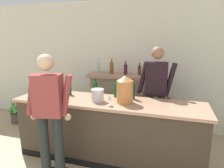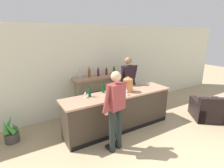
{
  "view_description": "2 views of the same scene",
  "coord_description": "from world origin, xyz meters",
  "px_view_note": "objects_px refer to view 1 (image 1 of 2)",
  "views": [
    {
      "loc": [
        0.86,
        -0.3,
        1.96
      ],
      "look_at": [
        -0.1,
        2.88,
        1.19
      ],
      "focal_mm": 32.0,
      "sensor_mm": 36.0,
      "label": 1
    },
    {
      "loc": [
        -2.43,
        -1.01,
        2.47
      ],
      "look_at": [
        -0.09,
        2.84,
        1.18
      ],
      "focal_mm": 28.0,
      "sensor_mm": 36.0,
      "label": 2
    }
  ],
  "objects_px": {
    "wine_bottle_cabernet_heavy": "(133,90)",
    "wine_bottle_port_short": "(116,89)",
    "wine_glass_back_row": "(64,88)",
    "fireplace_stone": "(124,101)",
    "wine_bottle_chardonnay_pale": "(69,88)",
    "wine_bottle_rose_blush": "(95,87)",
    "potted_plant_corner": "(17,112)",
    "person_bartender": "(156,94)",
    "copper_dispenser": "(125,89)",
    "wine_glass_front_right": "(109,97)",
    "person_customer": "(50,114)",
    "ice_bucket_steel": "(98,95)"
  },
  "relations": [
    {
      "from": "person_customer",
      "to": "copper_dispenser",
      "type": "xyz_separation_m",
      "value": [
        0.84,
        0.72,
        0.22
      ]
    },
    {
      "from": "person_bartender",
      "to": "wine_bottle_rose_blush",
      "type": "distance_m",
      "value": 1.05
    },
    {
      "from": "person_customer",
      "to": "wine_glass_back_row",
      "type": "xyz_separation_m",
      "value": [
        -0.3,
        0.89,
        0.12
      ]
    },
    {
      "from": "wine_bottle_rose_blush",
      "to": "wine_bottle_port_short",
      "type": "bearing_deg",
      "value": -3.23
    },
    {
      "from": "wine_bottle_chardonnay_pale",
      "to": "wine_glass_front_right",
      "type": "xyz_separation_m",
      "value": [
        0.84,
        -0.36,
        -0.0
      ]
    },
    {
      "from": "wine_glass_front_right",
      "to": "person_bartender",
      "type": "bearing_deg",
      "value": 51.37
    },
    {
      "from": "fireplace_stone",
      "to": "wine_glass_front_right",
      "type": "bearing_deg",
      "value": -86.1
    },
    {
      "from": "potted_plant_corner",
      "to": "copper_dispenser",
      "type": "xyz_separation_m",
      "value": [
        2.79,
        -0.79,
        0.96
      ]
    },
    {
      "from": "fireplace_stone",
      "to": "copper_dispenser",
      "type": "bearing_deg",
      "value": -76.68
    },
    {
      "from": "copper_dispenser",
      "to": "wine_bottle_port_short",
      "type": "relative_size",
      "value": 1.37
    },
    {
      "from": "ice_bucket_steel",
      "to": "wine_bottle_chardonnay_pale",
      "type": "bearing_deg",
      "value": 160.18
    },
    {
      "from": "fireplace_stone",
      "to": "person_bartender",
      "type": "distance_m",
      "value": 1.03
    },
    {
      "from": "potted_plant_corner",
      "to": "ice_bucket_steel",
      "type": "height_order",
      "value": "ice_bucket_steel"
    },
    {
      "from": "wine_bottle_chardonnay_pale",
      "to": "person_customer",
      "type": "bearing_deg",
      "value": -78.16
    },
    {
      "from": "copper_dispenser",
      "to": "ice_bucket_steel",
      "type": "height_order",
      "value": "copper_dispenser"
    },
    {
      "from": "potted_plant_corner",
      "to": "copper_dispenser",
      "type": "bearing_deg",
      "value": -15.88
    },
    {
      "from": "person_bartender",
      "to": "potted_plant_corner",
      "type": "bearing_deg",
      "value": 175.88
    },
    {
      "from": "potted_plant_corner",
      "to": "wine_glass_back_row",
      "type": "height_order",
      "value": "wine_glass_back_row"
    },
    {
      "from": "fireplace_stone",
      "to": "person_bartender",
      "type": "relative_size",
      "value": 0.85
    },
    {
      "from": "fireplace_stone",
      "to": "wine_bottle_chardonnay_pale",
      "type": "relative_size",
      "value": 5.65
    },
    {
      "from": "fireplace_stone",
      "to": "wine_bottle_chardonnay_pale",
      "type": "bearing_deg",
      "value": -125.65
    },
    {
      "from": "person_bartender",
      "to": "wine_bottle_rose_blush",
      "type": "height_order",
      "value": "person_bartender"
    },
    {
      "from": "person_bartender",
      "to": "wine_bottle_chardonnay_pale",
      "type": "distance_m",
      "value": 1.5
    },
    {
      "from": "wine_bottle_cabernet_heavy",
      "to": "wine_bottle_rose_blush",
      "type": "bearing_deg",
      "value": 176.15
    },
    {
      "from": "wine_bottle_port_short",
      "to": "fireplace_stone",
      "type": "bearing_deg",
      "value": 94.41
    },
    {
      "from": "person_bartender",
      "to": "wine_bottle_rose_blush",
      "type": "xyz_separation_m",
      "value": [
        -1.0,
        -0.28,
        0.11
      ]
    },
    {
      "from": "wine_bottle_port_short",
      "to": "wine_glass_back_row",
      "type": "bearing_deg",
      "value": -174.31
    },
    {
      "from": "person_customer",
      "to": "wine_bottle_chardonnay_pale",
      "type": "xyz_separation_m",
      "value": [
        -0.19,
        0.89,
        0.14
      ]
    },
    {
      "from": "potted_plant_corner",
      "to": "copper_dispenser",
      "type": "distance_m",
      "value": 3.06
    },
    {
      "from": "wine_bottle_cabernet_heavy",
      "to": "wine_glass_back_row",
      "type": "relative_size",
      "value": 2.03
    },
    {
      "from": "wine_glass_back_row",
      "to": "fireplace_stone",
      "type": "bearing_deg",
      "value": 50.54
    },
    {
      "from": "potted_plant_corner",
      "to": "wine_glass_front_right",
      "type": "relative_size",
      "value": 3.69
    },
    {
      "from": "wine_bottle_cabernet_heavy",
      "to": "wine_bottle_port_short",
      "type": "xyz_separation_m",
      "value": [
        -0.29,
        0.02,
        -0.01
      ]
    },
    {
      "from": "copper_dispenser",
      "to": "wine_bottle_rose_blush",
      "type": "relative_size",
      "value": 1.45
    },
    {
      "from": "wine_bottle_chardonnay_pale",
      "to": "copper_dispenser",
      "type": "bearing_deg",
      "value": -9.28
    },
    {
      "from": "wine_bottle_cabernet_heavy",
      "to": "wine_bottle_port_short",
      "type": "height_order",
      "value": "wine_bottle_cabernet_heavy"
    },
    {
      "from": "person_bartender",
      "to": "wine_bottle_cabernet_heavy",
      "type": "height_order",
      "value": "person_bartender"
    },
    {
      "from": "person_bartender",
      "to": "ice_bucket_steel",
      "type": "distance_m",
      "value": 1.04
    },
    {
      "from": "fireplace_stone",
      "to": "copper_dispenser",
      "type": "xyz_separation_m",
      "value": [
        0.28,
        -1.2,
        0.59
      ]
    },
    {
      "from": "person_bartender",
      "to": "wine_glass_front_right",
      "type": "bearing_deg",
      "value": -128.63
    },
    {
      "from": "person_customer",
      "to": "wine_bottle_rose_blush",
      "type": "height_order",
      "value": "person_customer"
    },
    {
      "from": "wine_glass_front_right",
      "to": "wine_bottle_chardonnay_pale",
      "type": "bearing_deg",
      "value": 156.55
    },
    {
      "from": "fireplace_stone",
      "to": "wine_bottle_port_short",
      "type": "relative_size",
      "value": 5.1
    },
    {
      "from": "fireplace_stone",
      "to": "potted_plant_corner",
      "type": "distance_m",
      "value": 2.57
    },
    {
      "from": "person_customer",
      "to": "wine_bottle_rose_blush",
      "type": "relative_size",
      "value": 6.19
    },
    {
      "from": "copper_dispenser",
      "to": "wine_glass_back_row",
      "type": "xyz_separation_m",
      "value": [
        -1.14,
        0.17,
        -0.1
      ]
    },
    {
      "from": "wine_glass_back_row",
      "to": "wine_glass_front_right",
      "type": "xyz_separation_m",
      "value": [
        0.95,
        -0.36,
        0.01
      ]
    },
    {
      "from": "person_customer",
      "to": "wine_glass_front_right",
      "type": "bearing_deg",
      "value": 38.95
    },
    {
      "from": "person_customer",
      "to": "wine_bottle_port_short",
      "type": "distance_m",
      "value": 1.17
    },
    {
      "from": "copper_dispenser",
      "to": "wine_glass_front_right",
      "type": "bearing_deg",
      "value": -134.06
    }
  ]
}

